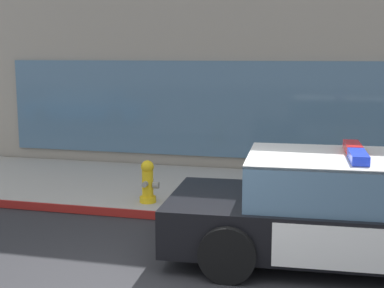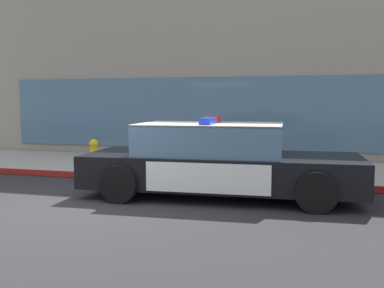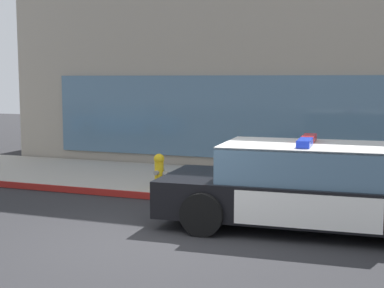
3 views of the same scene
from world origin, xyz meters
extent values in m
plane|color=#262628|center=(0.00, 0.00, 0.00)|extent=(48.00, 48.00, 0.00)
cube|color=#A39E93|center=(0.00, 4.33, 0.07)|extent=(48.00, 3.49, 0.15)
cube|color=maroon|center=(0.00, 2.57, 0.08)|extent=(28.80, 0.04, 0.14)
cube|color=gray|center=(2.39, 10.14, 3.99)|extent=(18.83, 8.04, 7.97)
cube|color=slate|center=(0.13, 6.09, 1.45)|extent=(11.30, 0.08, 2.10)
cube|color=black|center=(2.25, 1.53, 0.50)|extent=(5.19, 2.13, 0.60)
cube|color=silver|center=(0.47, 1.44, 0.67)|extent=(1.52, 1.89, 0.05)
cube|color=silver|center=(2.10, 2.46, 0.50)|extent=(2.14, 0.14, 0.51)
cube|color=silver|center=(2.20, 0.59, 0.50)|extent=(2.14, 0.14, 0.51)
cube|color=yellow|center=(2.10, 2.48, 0.50)|extent=(0.22, 0.02, 0.26)
cube|color=slate|center=(2.05, 1.52, 1.07)|extent=(2.73, 1.81, 0.60)
cube|color=silver|center=(2.05, 1.52, 1.36)|extent=(2.73, 1.81, 0.04)
cube|color=red|center=(2.03, 1.85, 1.44)|extent=(0.23, 0.64, 0.11)
cube|color=blue|center=(2.07, 1.19, 1.44)|extent=(0.23, 0.64, 0.11)
cylinder|color=black|center=(0.52, 2.37, 0.34)|extent=(0.69, 0.26, 0.68)
cylinder|color=black|center=(0.62, 0.51, 0.34)|extent=(0.69, 0.26, 0.68)
cylinder|color=gold|center=(-1.21, 3.03, 0.20)|extent=(0.28, 0.28, 0.10)
cylinder|color=gold|center=(-1.21, 3.03, 0.47)|extent=(0.19, 0.19, 0.45)
sphere|color=gold|center=(-1.21, 3.03, 0.77)|extent=(0.22, 0.22, 0.22)
cylinder|color=gray|center=(-1.21, 3.03, 0.84)|extent=(0.06, 0.06, 0.05)
cylinder|color=gray|center=(-1.21, 2.89, 0.50)|extent=(0.09, 0.10, 0.09)
cylinder|color=gray|center=(-1.21, 3.18, 0.50)|extent=(0.09, 0.10, 0.09)
cylinder|color=gray|center=(-1.06, 3.03, 0.46)|extent=(0.10, 0.12, 0.12)
camera|label=1|loc=(1.67, -5.34, 2.64)|focal=50.03mm
camera|label=2|loc=(3.91, -6.48, 1.79)|focal=40.93mm
camera|label=3|loc=(3.40, -7.40, 2.43)|focal=51.94mm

